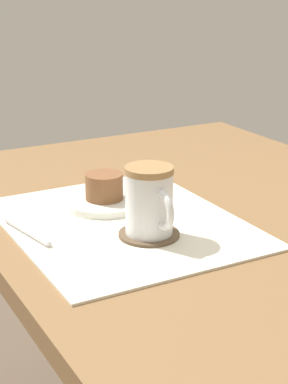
% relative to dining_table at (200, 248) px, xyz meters
% --- Properties ---
extents(dining_table, '(1.03, 0.81, 0.75)m').
position_rel_dining_table_xyz_m(dining_table, '(0.00, 0.00, 0.00)').
color(dining_table, brown).
rests_on(dining_table, ground_plane).
extents(placemat, '(0.43, 0.36, 0.00)m').
position_rel_dining_table_xyz_m(placemat, '(0.03, -0.17, 0.09)').
color(placemat, silver).
rests_on(placemat, dining_table).
extents(pastry_plate, '(0.14, 0.14, 0.01)m').
position_rel_dining_table_xyz_m(pastry_plate, '(-0.06, -0.16, 0.10)').
color(pastry_plate, silver).
rests_on(pastry_plate, placemat).
extents(pastry, '(0.07, 0.07, 0.05)m').
position_rel_dining_table_xyz_m(pastry, '(-0.06, -0.16, 0.13)').
color(pastry, brown).
rests_on(pastry, pastry_plate).
extents(coffee_coaster, '(0.10, 0.10, 0.00)m').
position_rel_dining_table_xyz_m(coffee_coaster, '(0.10, -0.16, 0.10)').
color(coffee_coaster, brown).
rests_on(coffee_coaster, placemat).
extents(coffee_mug, '(0.11, 0.08, 0.11)m').
position_rel_dining_table_xyz_m(coffee_mug, '(0.10, -0.16, 0.15)').
color(coffee_mug, white).
rests_on(coffee_mug, coffee_coaster).
extents(teaspoon, '(0.13, 0.03, 0.01)m').
position_rel_dining_table_xyz_m(teaspoon, '(-0.00, -0.33, 0.10)').
color(teaspoon, silver).
rests_on(teaspoon, placemat).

